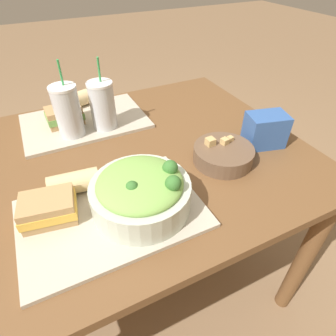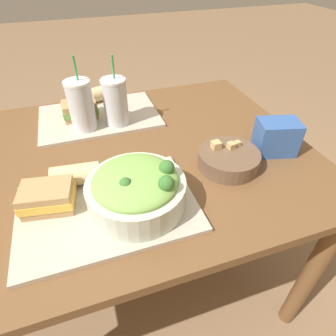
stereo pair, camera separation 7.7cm
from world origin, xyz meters
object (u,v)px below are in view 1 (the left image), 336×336
at_px(drink_cup_dark, 68,113).
at_px(drink_cup_red, 103,107).
at_px(baguette_near, 75,182).
at_px(sandwich_far, 65,116).
at_px(chip_bag, 265,130).
at_px(salad_bowl, 141,191).
at_px(soup_bowl, 223,154).
at_px(baguette_far, 75,100).
at_px(sandwich_near, 48,209).

height_order(drink_cup_dark, drink_cup_red, drink_cup_dark).
relative_size(baguette_near, drink_cup_dark, 0.53).
distance_m(sandwich_far, chip_bag, 0.72).
xyz_separation_m(salad_bowl, soup_bowl, (0.31, 0.08, -0.04)).
bearing_deg(baguette_near, soup_bowl, -90.70).
bearing_deg(sandwich_far, drink_cup_red, -37.06).
bearing_deg(baguette_far, sandwich_far, 133.58).
relative_size(sandwich_far, chip_bag, 0.91).
distance_m(soup_bowl, baguette_near, 0.45).
relative_size(baguette_near, chip_bag, 0.95).
distance_m(sandwich_near, baguette_near, 0.10).
distance_m(soup_bowl, baguette_far, 0.65).
distance_m(salad_bowl, baguette_far, 0.63).
xyz_separation_m(baguette_near, sandwich_far, (0.04, 0.39, 0.00)).
relative_size(baguette_near, baguette_far, 0.98).
height_order(baguette_far, drink_cup_red, drink_cup_red).
bearing_deg(sandwich_near, sandwich_far, 84.63).
distance_m(sandwich_near, drink_cup_dark, 0.39).
bearing_deg(drink_cup_red, baguette_far, 108.09).
relative_size(baguette_near, drink_cup_red, 0.55).
height_order(baguette_near, baguette_far, same).
xyz_separation_m(baguette_far, drink_cup_dark, (-0.05, -0.20, 0.05)).
bearing_deg(drink_cup_dark, sandwich_far, 95.13).
xyz_separation_m(salad_bowl, sandwich_near, (-0.22, 0.06, -0.02)).
distance_m(sandwich_near, drink_cup_red, 0.45).
bearing_deg(baguette_near, sandwich_near, 137.86).
bearing_deg(soup_bowl, baguette_near, 173.30).
relative_size(salad_bowl, baguette_far, 1.79).
bearing_deg(baguette_far, chip_bag, -154.04).
height_order(salad_bowl, drink_cup_dark, drink_cup_dark).
bearing_deg(baguette_near, drink_cup_red, -23.49).
relative_size(sandwich_far, drink_cup_dark, 0.51).
bearing_deg(salad_bowl, baguette_near, 136.22).
bearing_deg(baguette_near, drink_cup_dark, -3.51).
height_order(salad_bowl, baguette_far, salad_bowl).
relative_size(baguette_far, chip_bag, 0.97).
bearing_deg(drink_cup_dark, chip_bag, -30.05).
bearing_deg(soup_bowl, drink_cup_red, 128.12).
bearing_deg(sandwich_far, chip_bag, -38.26).
distance_m(soup_bowl, sandwich_far, 0.59).
xyz_separation_m(salad_bowl, baguette_near, (-0.14, 0.13, -0.02)).
bearing_deg(sandwich_far, sandwich_near, -107.15).
height_order(baguette_far, chip_bag, chip_bag).
height_order(baguette_near, chip_bag, chip_bag).
xyz_separation_m(salad_bowl, chip_bag, (0.48, 0.10, -0.01)).
distance_m(soup_bowl, drink_cup_dark, 0.53).
bearing_deg(drink_cup_dark, baguette_far, 75.25).
bearing_deg(drink_cup_dark, baguette_near, -99.50).
height_order(sandwich_far, drink_cup_dark, drink_cup_dark).
height_order(soup_bowl, drink_cup_red, drink_cup_red).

